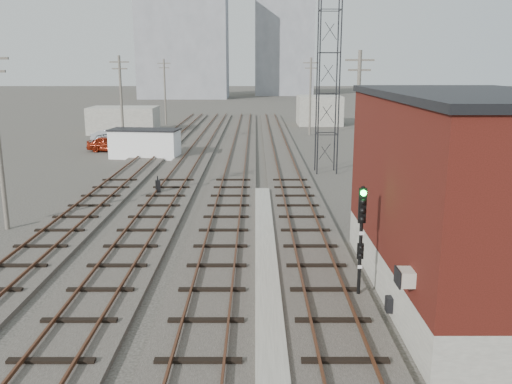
{
  "coord_description": "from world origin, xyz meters",
  "views": [
    {
      "loc": [
        0.06,
        -6.28,
        8.05
      ],
      "look_at": [
        0.09,
        18.79,
        2.2
      ],
      "focal_mm": 38.0,
      "sensor_mm": 36.0,
      "label": 1
    }
  ],
  "objects_px": {
    "signal_mast": "(361,234)",
    "car_grey": "(118,141)",
    "site_trailer": "(145,143)",
    "car_silver": "(112,137)",
    "car_red": "(110,144)",
    "switch_stand": "(158,187)"
  },
  "relations": [
    {
      "from": "signal_mast",
      "to": "car_silver",
      "type": "bearing_deg",
      "value": 115.58
    },
    {
      "from": "car_red",
      "to": "switch_stand",
      "type": "bearing_deg",
      "value": -148.19
    },
    {
      "from": "switch_stand",
      "to": "site_trailer",
      "type": "height_order",
      "value": "site_trailer"
    },
    {
      "from": "site_trailer",
      "to": "car_red",
      "type": "relative_size",
      "value": 1.48
    },
    {
      "from": "car_grey",
      "to": "switch_stand",
      "type": "bearing_deg",
      "value": -137.08
    },
    {
      "from": "signal_mast",
      "to": "site_trailer",
      "type": "relative_size",
      "value": 0.63
    },
    {
      "from": "signal_mast",
      "to": "switch_stand",
      "type": "bearing_deg",
      "value": 121.89
    },
    {
      "from": "car_silver",
      "to": "car_grey",
      "type": "height_order",
      "value": "car_silver"
    },
    {
      "from": "site_trailer",
      "to": "car_grey",
      "type": "relative_size",
      "value": 1.5
    },
    {
      "from": "site_trailer",
      "to": "car_grey",
      "type": "xyz_separation_m",
      "value": [
        -3.97,
        6.31,
        -0.68
      ]
    },
    {
      "from": "signal_mast",
      "to": "car_silver",
      "type": "relative_size",
      "value": 0.91
    },
    {
      "from": "signal_mast",
      "to": "site_trailer",
      "type": "bearing_deg",
      "value": 114.07
    },
    {
      "from": "site_trailer",
      "to": "car_red",
      "type": "xyz_separation_m",
      "value": [
        -4.09,
        3.62,
        -0.57
      ]
    },
    {
      "from": "signal_mast",
      "to": "car_silver",
      "type": "distance_m",
      "value": 43.61
    },
    {
      "from": "car_silver",
      "to": "car_red",
      "type": "bearing_deg",
      "value": -146.79
    },
    {
      "from": "switch_stand",
      "to": "car_grey",
      "type": "xyz_separation_m",
      "value": [
        -7.64,
        20.74,
        0.08
      ]
    },
    {
      "from": "car_silver",
      "to": "car_grey",
      "type": "bearing_deg",
      "value": -133.49
    },
    {
      "from": "site_trailer",
      "to": "car_grey",
      "type": "bearing_deg",
      "value": 129.22
    },
    {
      "from": "switch_stand",
      "to": "car_grey",
      "type": "bearing_deg",
      "value": 87.49
    },
    {
      "from": "car_silver",
      "to": "car_grey",
      "type": "xyz_separation_m",
      "value": [
        1.33,
        -2.74,
        -0.11
      ]
    },
    {
      "from": "switch_stand",
      "to": "site_trailer",
      "type": "bearing_deg",
      "value": 81.52
    },
    {
      "from": "signal_mast",
      "to": "car_grey",
      "type": "relative_size",
      "value": 0.95
    }
  ]
}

